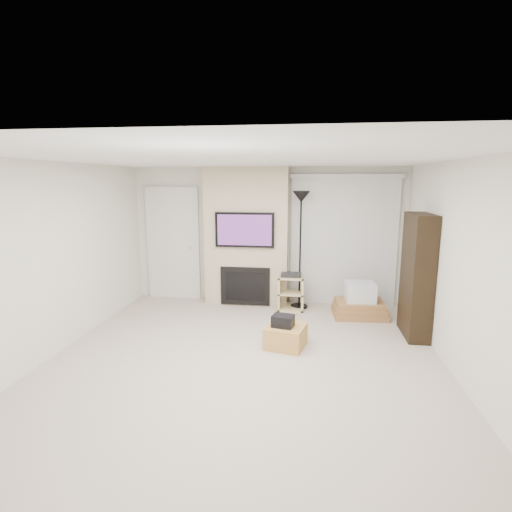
# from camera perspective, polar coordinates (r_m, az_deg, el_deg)

# --- Properties ---
(floor) EXTENTS (5.00, 5.50, 0.00)m
(floor) POSITION_cam_1_polar(r_m,az_deg,el_deg) (5.17, -1.81, -15.16)
(floor) COLOR #C0AF9D
(floor) RESTS_ON ground
(ceiling) EXTENTS (5.00, 5.50, 0.00)m
(ceiling) POSITION_cam_1_polar(r_m,az_deg,el_deg) (4.65, -2.00, 13.73)
(ceiling) COLOR white
(ceiling) RESTS_ON wall_back
(wall_back) EXTENTS (5.00, 0.00, 2.50)m
(wall_back) POSITION_cam_1_polar(r_m,az_deg,el_deg) (7.44, 1.57, 2.96)
(wall_back) COLOR silver
(wall_back) RESTS_ON ground
(wall_front) EXTENTS (5.00, 0.00, 2.50)m
(wall_front) POSITION_cam_1_polar(r_m,az_deg,el_deg) (2.23, -14.03, -16.47)
(wall_front) COLOR silver
(wall_front) RESTS_ON ground
(wall_left) EXTENTS (0.00, 5.50, 2.50)m
(wall_left) POSITION_cam_1_polar(r_m,az_deg,el_deg) (5.72, -27.45, -0.62)
(wall_left) COLOR silver
(wall_left) RESTS_ON ground
(wall_right) EXTENTS (0.00, 5.50, 2.50)m
(wall_right) POSITION_cam_1_polar(r_m,az_deg,el_deg) (5.00, 27.65, -2.11)
(wall_right) COLOR silver
(wall_right) RESTS_ON ground
(hvac_vent) EXTENTS (0.35, 0.18, 0.01)m
(hvac_vent) POSITION_cam_1_polar(r_m,az_deg,el_deg) (5.40, 3.75, 13.27)
(hvac_vent) COLOR silver
(hvac_vent) RESTS_ON ceiling
(ottoman) EXTENTS (0.60, 0.60, 0.30)m
(ottoman) POSITION_cam_1_polar(r_m,az_deg,el_deg) (5.61, 4.27, -11.34)
(ottoman) COLOR tan
(ottoman) RESTS_ON floor
(black_bag) EXTENTS (0.32, 0.28, 0.16)m
(black_bag) POSITION_cam_1_polar(r_m,az_deg,el_deg) (5.50, 3.88, -9.23)
(black_bag) COLOR black
(black_bag) RESTS_ON ottoman
(fireplace_wall) EXTENTS (1.50, 0.47, 2.50)m
(fireplace_wall) POSITION_cam_1_polar(r_m,az_deg,el_deg) (7.28, -1.35, 2.68)
(fireplace_wall) COLOR #C5B192
(fireplace_wall) RESTS_ON floor
(entry_door) EXTENTS (1.02, 0.11, 2.14)m
(entry_door) POSITION_cam_1_polar(r_m,az_deg,el_deg) (7.83, -11.69, 1.68)
(entry_door) COLOR silver
(entry_door) RESTS_ON floor
(vertical_blinds) EXTENTS (1.98, 0.10, 2.37)m
(vertical_blinds) POSITION_cam_1_polar(r_m,az_deg,el_deg) (7.38, 12.42, 2.83)
(vertical_blinds) COLOR silver
(vertical_blinds) RESTS_ON floor
(floor_lamp) EXTENTS (0.31, 0.31, 2.08)m
(floor_lamp) POSITION_cam_1_polar(r_m,az_deg,el_deg) (7.00, 6.43, 5.61)
(floor_lamp) COLOR black
(floor_lamp) RESTS_ON floor
(av_stand) EXTENTS (0.45, 0.38, 0.66)m
(av_stand) POSITION_cam_1_polar(r_m,az_deg,el_deg) (7.11, 5.01, -4.90)
(av_stand) COLOR #DCC588
(av_stand) RESTS_ON floor
(box_stack) EXTENTS (0.90, 0.70, 0.58)m
(box_stack) POSITION_cam_1_polar(r_m,az_deg,el_deg) (6.99, 14.57, -6.56)
(box_stack) COLOR #A26E3E
(box_stack) RESTS_ON floor
(bookshelf) EXTENTS (0.30, 0.80, 1.80)m
(bookshelf) POSITION_cam_1_polar(r_m,az_deg,el_deg) (6.23, 22.01, -2.65)
(bookshelf) COLOR black
(bookshelf) RESTS_ON floor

